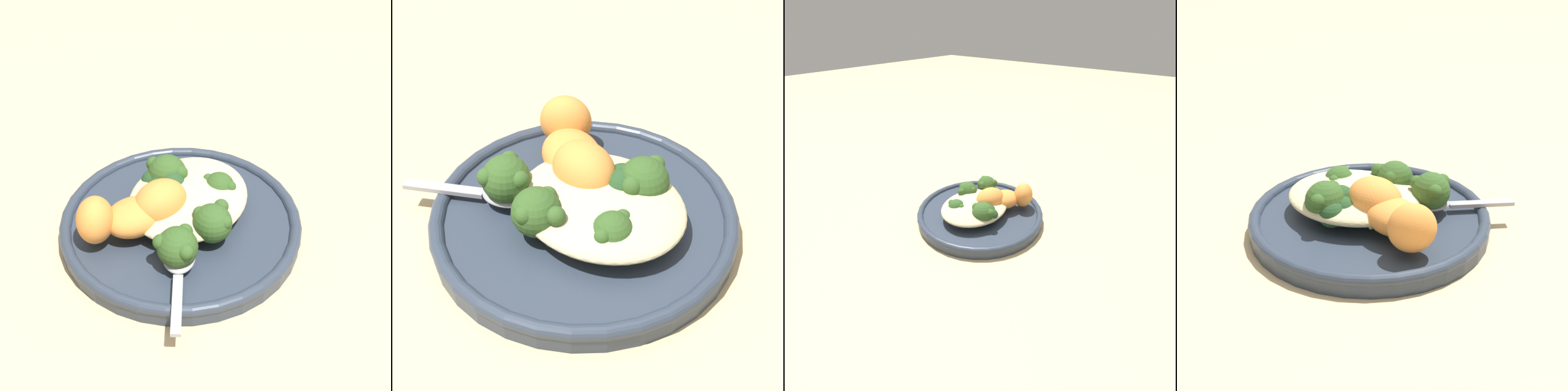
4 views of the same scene
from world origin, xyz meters
TOP-DOWN VIEW (x-y plane):
  - ground_plane at (0.00, 0.00)m, footprint 4.00×4.00m
  - plate at (-0.01, -0.00)m, footprint 0.24×0.24m
  - quinoa_mound at (-0.03, -0.00)m, footprint 0.13×0.11m
  - broccoli_stalk_0 at (0.04, 0.02)m, footprint 0.08×0.09m
  - broccoli_stalk_1 at (-0.00, 0.03)m, footprint 0.04×0.11m
  - broccoli_stalk_2 at (-0.04, 0.01)m, footprint 0.08×0.07m
  - broccoli_stalk_3 at (-0.03, -0.03)m, footprint 0.10×0.05m
  - sweet_potato_chunk_0 at (0.00, -0.02)m, footprint 0.07×0.06m
  - sweet_potato_chunk_1 at (0.02, -0.03)m, footprint 0.08×0.07m
  - sweet_potato_chunk_2 at (0.05, -0.06)m, footprint 0.06×0.05m
  - kale_tuft at (-0.04, -0.03)m, footprint 0.05×0.05m
  - spoon at (0.05, 0.03)m, footprint 0.11×0.07m

SIDE VIEW (x-z plane):
  - ground_plane at x=0.00m, z-range 0.00..0.00m
  - plate at x=-0.01m, z-range 0.00..0.02m
  - spoon at x=0.05m, z-range 0.02..0.03m
  - quinoa_mound at x=-0.03m, z-range 0.02..0.05m
  - broccoli_stalk_2 at x=-0.04m, z-range 0.02..0.05m
  - kale_tuft at x=-0.04m, z-range 0.02..0.05m
  - sweet_potato_chunk_1 at x=0.02m, z-range 0.02..0.05m
  - broccoli_stalk_0 at x=0.04m, z-range 0.02..0.06m
  - broccoli_stalk_1 at x=0.00m, z-range 0.02..0.06m
  - broccoli_stalk_3 at x=-0.03m, z-range 0.02..0.06m
  - sweet_potato_chunk_0 at x=0.00m, z-range 0.02..0.07m
  - sweet_potato_chunk_2 at x=0.05m, z-range 0.02..0.07m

